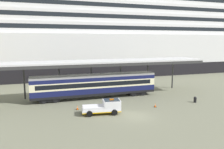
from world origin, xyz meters
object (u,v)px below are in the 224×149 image
object	(u,v)px
cruise_ship	(70,26)
quay_bollard	(195,99)
service_truck	(105,106)
train_carriage	(95,85)
traffic_cone_mid	(77,108)
traffic_cone_near	(155,105)

from	to	relation	value
cruise_ship	quay_bollard	bearing A→B (deg)	-69.54
service_truck	cruise_ship	bearing A→B (deg)	88.68
service_truck	quay_bollard	world-z (taller)	service_truck
train_carriage	service_truck	distance (m)	8.78
traffic_cone_mid	quay_bollard	size ratio (longest dim) A/B	0.68
train_carriage	traffic_cone_near	xyz separation A→B (m)	(7.21, -8.17, -2.01)
cruise_ship	train_carriage	size ratio (longest dim) A/B	6.59
service_truck	traffic_cone_near	distance (m)	8.04
traffic_cone_mid	traffic_cone_near	bearing A→B (deg)	-11.71
traffic_cone_near	quay_bollard	size ratio (longest dim) A/B	0.62
service_truck	traffic_cone_mid	xyz separation A→B (m)	(-3.31, 2.82, -0.67)
cruise_ship	traffic_cone_near	distance (m)	42.08
quay_bollard	train_carriage	bearing A→B (deg)	151.74
train_carriage	service_truck	xyz separation A→B (m)	(-0.79, -8.65, -1.31)
traffic_cone_mid	cruise_ship	bearing A→B (deg)	83.44
service_truck	quay_bollard	bearing A→B (deg)	2.97
train_carriage	quay_bollard	xyz separation A→B (m)	(14.60, -7.85, -1.79)
cruise_ship	service_truck	distance (m)	41.72
train_carriage	traffic_cone_near	bearing A→B (deg)	-48.58
train_carriage	traffic_cone_mid	xyz separation A→B (m)	(-4.10, -5.83, -1.99)
service_truck	traffic_cone_near	xyz separation A→B (m)	(7.99, 0.48, -0.70)
train_carriage	cruise_ship	bearing A→B (deg)	89.76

